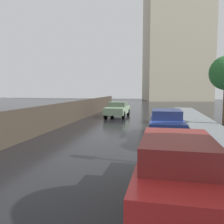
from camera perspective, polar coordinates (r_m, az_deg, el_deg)
car_green_near_kerb at (r=21.03m, az=1.38°, el=0.70°), size 1.83×3.99×1.35m
car_blue_mid_road at (r=12.44m, az=13.10°, el=-2.66°), size 1.78×4.10×1.43m
car_red_far_ahead at (r=5.49m, az=15.30°, el=-12.88°), size 1.77×4.50×1.50m
distant_tower at (r=56.02m, az=15.32°, el=18.93°), size 15.08×13.94×36.44m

